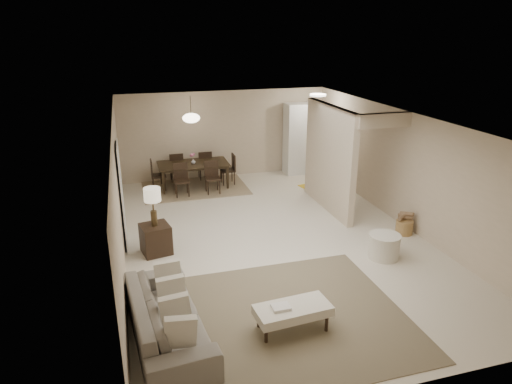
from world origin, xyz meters
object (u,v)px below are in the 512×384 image
object	(u,v)px
sofa	(167,317)
dining_table	(194,175)
round_pouf	(384,246)
ottoman_bench	(293,311)
pantry_cabinet	(305,139)
wicker_basket	(404,227)
side_table	(156,239)

from	to	relation	value
sofa	dining_table	xyz separation A→B (m)	(1.38, 6.45, -0.01)
sofa	round_pouf	distance (m)	4.41
sofa	ottoman_bench	world-z (taller)	sofa
pantry_cabinet	round_pouf	size ratio (longest dim) A/B	3.50
pantry_cabinet	sofa	distance (m)	8.43
ottoman_bench	wicker_basket	xyz separation A→B (m)	(3.45, 2.44, -0.16)
sofa	side_table	world-z (taller)	sofa
pantry_cabinet	side_table	bearing A→B (deg)	-138.69
pantry_cabinet	sofa	size ratio (longest dim) A/B	0.89
wicker_basket	dining_table	world-z (taller)	dining_table
ottoman_bench	dining_table	size ratio (longest dim) A/B	0.59
wicker_basket	dining_table	distance (m)	5.76
ottoman_bench	dining_table	xyz separation A→B (m)	(-0.37, 6.75, 0.02)
pantry_cabinet	side_table	xyz separation A→B (m)	(-4.75, -4.17, -0.76)
sofa	round_pouf	xyz separation A→B (m)	(4.21, 1.31, -0.11)
round_pouf	wicker_basket	world-z (taller)	round_pouf
dining_table	wicker_basket	bearing A→B (deg)	-47.78
wicker_basket	round_pouf	bearing A→B (deg)	-140.11
sofa	round_pouf	world-z (taller)	sofa
round_pouf	dining_table	xyz separation A→B (m)	(-2.83, 5.14, 0.10)
sofa	dining_table	world-z (taller)	sofa
pantry_cabinet	round_pouf	xyz separation A→B (m)	(-0.59, -5.59, -0.82)
ottoman_bench	side_table	bearing A→B (deg)	114.95
ottoman_bench	side_table	world-z (taller)	side_table
side_table	round_pouf	bearing A→B (deg)	-18.77
sofa	dining_table	bearing A→B (deg)	-17.28
pantry_cabinet	wicker_basket	distance (m)	4.86
ottoman_bench	sofa	bearing A→B (deg)	165.86
sofa	pantry_cabinet	bearing A→B (deg)	-40.06
pantry_cabinet	round_pouf	distance (m)	5.68
sofa	ottoman_bench	distance (m)	1.78
side_table	wicker_basket	world-z (taller)	side_table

